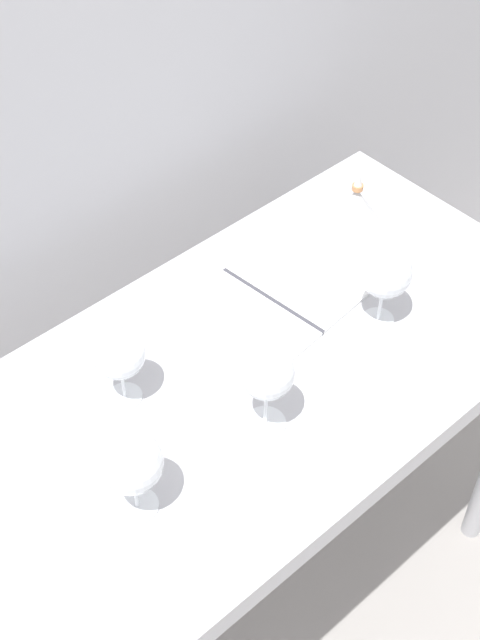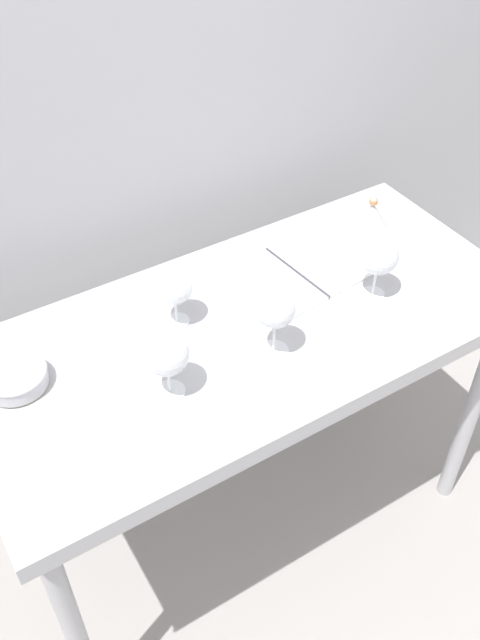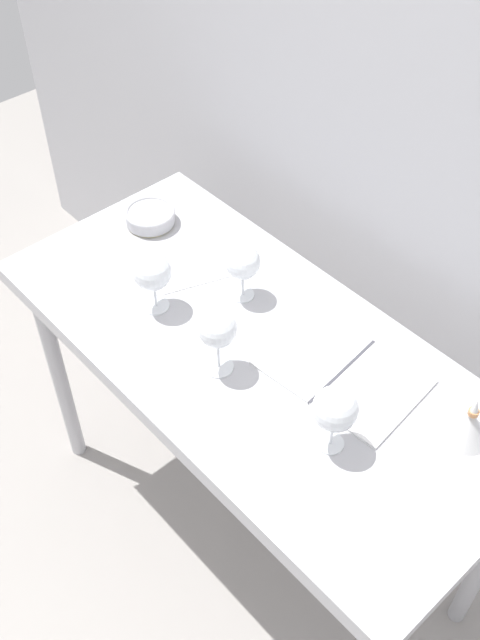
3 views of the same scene
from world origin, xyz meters
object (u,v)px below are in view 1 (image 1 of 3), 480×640
object	(u,v)px
wine_glass_near_right	(385,274)
wine_glass_near_center	(267,375)
wine_glass_far_left	(119,355)
open_notebook	(272,301)
wine_glass_near_left	(131,464)
decanter_funnel	(356,204)
tasting_sheet_upper	(50,456)

from	to	relation	value
wine_glass_near_right	wine_glass_near_center	bearing A→B (deg)	-173.52
wine_glass_near_center	wine_glass_far_left	xyz separation A→B (m)	(-0.15, 0.21, -0.02)
wine_glass_far_left	open_notebook	world-z (taller)	wine_glass_far_left
wine_glass_near_left	decanter_funnel	size ratio (longest dim) A/B	1.38
open_notebook	tasting_sheet_upper	xyz separation A→B (m)	(-0.53, -0.02, -0.00)
tasting_sheet_upper	open_notebook	bearing A→B (deg)	21.72
wine_glass_near_center	wine_glass_near_right	bearing A→B (deg)	6.48
wine_glass_near_left	tasting_sheet_upper	size ratio (longest dim) A/B	0.70
wine_glass_near_right	open_notebook	distance (m)	0.24
wine_glass_near_right	decanter_funnel	distance (m)	0.31
wine_glass_far_left	decanter_funnel	bearing A→B (deg)	5.66
wine_glass_near_right	wine_glass_far_left	distance (m)	0.51
wine_glass_far_left	tasting_sheet_upper	xyz separation A→B (m)	(-0.17, -0.02, -0.11)
wine_glass_near_center	tasting_sheet_upper	bearing A→B (deg)	148.82
wine_glass_near_right	tasting_sheet_upper	xyz separation A→B (m)	(-0.65, 0.15, -0.12)
tasting_sheet_upper	decanter_funnel	size ratio (longest dim) A/B	1.98
open_notebook	tasting_sheet_upper	world-z (taller)	open_notebook
wine_glass_near_left	wine_glass_near_center	distance (m)	0.27
open_notebook	wine_glass_far_left	bearing A→B (deg)	173.92
wine_glass_far_left	decanter_funnel	world-z (taller)	wine_glass_far_left
wine_glass_near_left	open_notebook	xyz separation A→B (m)	(0.48, 0.19, -0.11)
wine_glass_near_right	tasting_sheet_upper	world-z (taller)	wine_glass_near_right
wine_glass_near_right	wine_glass_near_center	size ratio (longest dim) A/B	0.97
wine_glass_far_left	decanter_funnel	size ratio (longest dim) A/B	1.30
wine_glass_near_right	wine_glass_far_left	xyz separation A→B (m)	(-0.48, 0.17, -0.01)
wine_glass_near_left	tasting_sheet_upper	world-z (taller)	wine_glass_near_left
wine_glass_far_left	open_notebook	bearing A→B (deg)	-0.25
wine_glass_near_center	wine_glass_far_left	size ratio (longest dim) A/B	1.12
tasting_sheet_upper	wine_glass_near_left	bearing A→B (deg)	-53.82
tasting_sheet_upper	decanter_funnel	xyz separation A→B (m)	(0.83, 0.08, 0.04)
wine_glass_near_left	decanter_funnel	bearing A→B (deg)	18.37
wine_glass_far_left	tasting_sheet_upper	world-z (taller)	wine_glass_far_left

